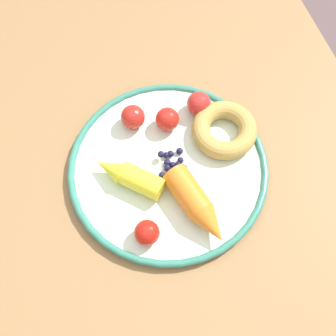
% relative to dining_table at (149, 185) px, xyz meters
% --- Properties ---
extents(ground_plane, '(6.00, 6.00, 0.00)m').
position_rel_dining_table_xyz_m(ground_plane, '(0.00, 0.00, -0.66)').
color(ground_plane, '#5D4A4B').
extents(dining_table, '(1.25, 0.81, 0.75)m').
position_rel_dining_table_xyz_m(dining_table, '(0.00, 0.00, 0.00)').
color(dining_table, olive).
rests_on(dining_table, ground_plane).
extents(plate, '(0.33, 0.33, 0.02)m').
position_rel_dining_table_xyz_m(plate, '(0.02, 0.03, 0.10)').
color(plate, silver).
rests_on(plate, dining_table).
extents(carrot_orange, '(0.14, 0.08, 0.04)m').
position_rel_dining_table_xyz_m(carrot_orange, '(0.11, 0.05, 0.12)').
color(carrot_orange, orange).
rests_on(carrot_orange, plate).
extents(carrot_yellow, '(0.11, 0.11, 0.04)m').
position_rel_dining_table_xyz_m(carrot_yellow, '(0.02, -0.04, 0.12)').
color(carrot_yellow, yellow).
rests_on(carrot_yellow, plate).
extents(donut, '(0.13, 0.13, 0.03)m').
position_rel_dining_table_xyz_m(donut, '(-0.01, 0.14, 0.11)').
color(donut, '#AC8C45').
rests_on(donut, plate).
extents(blueberry_pile, '(0.06, 0.05, 0.02)m').
position_rel_dining_table_xyz_m(blueberry_pile, '(0.02, 0.04, 0.11)').
color(blueberry_pile, '#191638').
rests_on(blueberry_pile, plate).
extents(tomato_near, '(0.04, 0.04, 0.04)m').
position_rel_dining_table_xyz_m(tomato_near, '(0.12, -0.04, 0.12)').
color(tomato_near, red).
rests_on(tomato_near, plate).
extents(tomato_mid, '(0.04, 0.04, 0.04)m').
position_rel_dining_table_xyz_m(tomato_mid, '(-0.07, 0.11, 0.12)').
color(tomato_mid, red).
rests_on(tomato_mid, plate).
extents(tomato_far, '(0.04, 0.04, 0.04)m').
position_rel_dining_table_xyz_m(tomato_far, '(-0.08, 0.00, 0.12)').
color(tomato_far, red).
rests_on(tomato_far, plate).
extents(tomato_extra, '(0.04, 0.04, 0.04)m').
position_rel_dining_table_xyz_m(tomato_extra, '(-0.06, 0.05, 0.12)').
color(tomato_extra, red).
rests_on(tomato_extra, plate).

